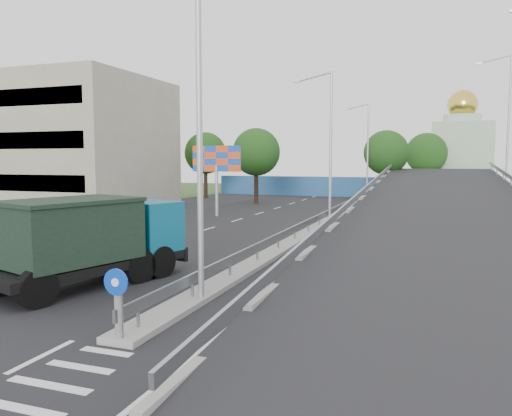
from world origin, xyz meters
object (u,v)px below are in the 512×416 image
at_px(church, 461,153).
at_px(lamp_post_near, 194,112).
at_px(lamp_post_far, 366,147).
at_px(parked_car_e, 120,205).
at_px(sign_bollard, 118,303).
at_px(lamp_post_mid, 328,139).
at_px(parked_car_c, 8,223).
at_px(dump_truck, 93,237).
at_px(parked_car_d, 75,213).
at_px(billboard, 217,163).

bearing_deg(church, lamp_post_near, -100.38).
xyz_separation_m(lamp_post_far, parked_car_e, (-17.00, -19.50, -5.00)).
height_order(sign_bollard, lamp_post_mid, lamp_post_mid).
bearing_deg(lamp_post_mid, lamp_post_far, 90.00).
distance_m(church, parked_car_e, 43.19).
xyz_separation_m(sign_bollard, lamp_post_far, (0.11, 43.83, 4.77)).
distance_m(lamp_post_far, parked_car_c, 35.68).
height_order(dump_truck, parked_car_e, dump_truck).
bearing_deg(parked_car_c, church, 62.88).
height_order(church, parked_car_e, church).
relative_size(church, parked_car_d, 2.71).
bearing_deg(parked_car_d, lamp_post_far, 50.36).
bearing_deg(lamp_post_near, parked_car_c, 152.00).
xyz_separation_m(church, billboard, (-19.00, -32.00, -1.12)).
height_order(sign_bollard, parked_car_c, sign_bollard).
xyz_separation_m(dump_truck, parked_car_e, (-12.63, 19.68, -0.90)).
xyz_separation_m(lamp_post_mid, parked_car_c, (-16.52, -11.22, -5.05)).
height_order(lamp_post_near, lamp_post_far, same).
bearing_deg(parked_car_e, lamp_post_near, -44.55).
xyz_separation_m(parked_car_c, parked_car_e, (-0.48, 11.72, 0.05)).
bearing_deg(lamp_post_mid, lamp_post_near, -90.00).
relative_size(lamp_post_near, billboard, 1.83).
relative_size(lamp_post_mid, lamp_post_far, 1.00).
xyz_separation_m(lamp_post_far, dump_truck, (-4.37, -39.17, -4.10)).
distance_m(lamp_post_far, billboard, 20.24).
xyz_separation_m(sign_bollard, church, (10.00, 57.83, 4.28)).
bearing_deg(dump_truck, church, 92.12).
height_order(lamp_post_far, church, church).
relative_size(lamp_post_mid, parked_car_c, 1.85).
bearing_deg(dump_truck, sign_bollard, -30.36).
relative_size(sign_bollard, parked_car_d, 0.33).
height_order(dump_truck, parked_car_c, dump_truck).
xyz_separation_m(lamp_post_far, parked_car_d, (-16.72, -25.18, -5.07)).
relative_size(sign_bollard, parked_car_e, 0.35).
relative_size(lamp_post_near, church, 0.73).
distance_m(lamp_post_near, lamp_post_far, 40.00).
distance_m(lamp_post_far, church, 17.15).
xyz_separation_m(sign_bollard, billboard, (-9.00, 25.83, 3.15)).
bearing_deg(billboard, lamp_post_mid, -12.38).
xyz_separation_m(church, dump_truck, (-14.26, -53.17, -3.60)).
height_order(church, dump_truck, church).
height_order(lamp_post_far, dump_truck, lamp_post_far).
bearing_deg(church, dump_truck, -105.02).
relative_size(lamp_post_far, parked_car_c, 1.85).
bearing_deg(church, lamp_post_mid, -106.22).
distance_m(dump_truck, parked_car_e, 23.40).
relative_size(dump_truck, parked_car_d, 1.46).
bearing_deg(parked_car_e, parked_car_c, -81.85).
xyz_separation_m(lamp_post_mid, parked_car_e, (-17.00, 0.50, -5.00)).
height_order(sign_bollard, billboard, billboard).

